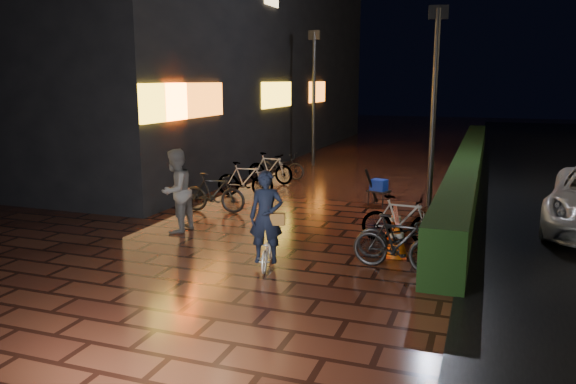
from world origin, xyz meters
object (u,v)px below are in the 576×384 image
at_px(cyclist, 267,232).
at_px(cart_assembly, 378,186).
at_px(traffic_barrier, 396,230).
at_px(bystander_person, 176,191).

bearing_deg(cyclist, cart_assembly, 80.82).
height_order(cyclist, traffic_barrier, cyclist).
xyz_separation_m(cyclist, cart_assembly, (0.87, 5.37, -0.13)).
distance_m(bystander_person, traffic_barrier, 4.53).
bearing_deg(traffic_barrier, cart_assembly, 106.10).
xyz_separation_m(bystander_person, traffic_barrier, (4.48, 0.46, -0.55)).
bearing_deg(bystander_person, cyclist, 63.45).
relative_size(traffic_barrier, cart_assembly, 1.68).
bearing_deg(cart_assembly, cyclist, -99.18).
distance_m(bystander_person, cart_assembly, 5.24).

